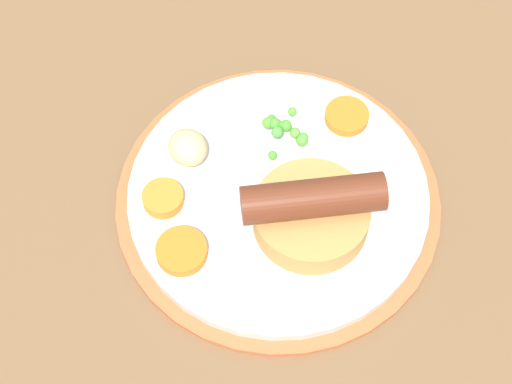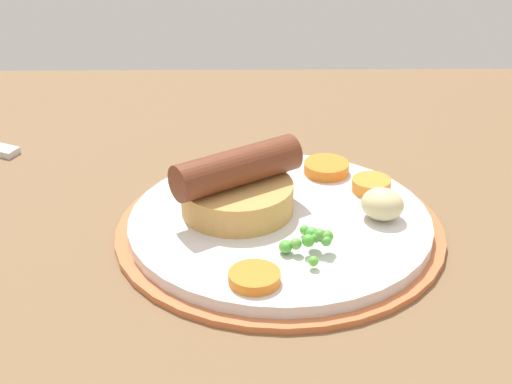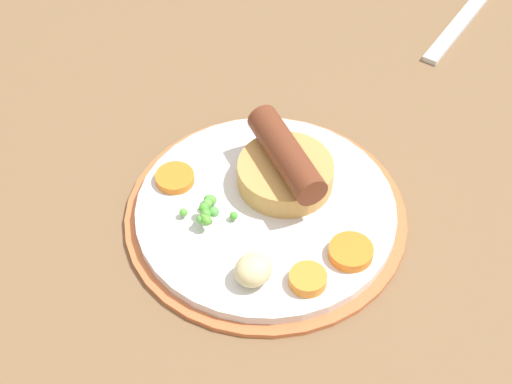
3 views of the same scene
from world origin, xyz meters
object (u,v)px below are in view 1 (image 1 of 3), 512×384
Objects in this scene: sausage_pudding at (312,210)px; dinner_plate at (278,198)px; carrot_slice_0 at (182,251)px; potato_chunk_0 at (188,148)px; carrot_slice_1 at (163,198)px; pea_pile at (284,129)px; carrot_slice_3 at (347,116)px.

dinner_plate is at bearing 125.23° from sausage_pudding.
potato_chunk_0 is at bearing 114.72° from carrot_slice_0.
sausage_pudding is 2.69× the size of carrot_slice_0.
carrot_slice_1 is (0.21, -4.40, -0.68)cm from potato_chunk_0.
pea_pile is at bearing 110.74° from dinner_plate.
carrot_slice_1 is at bearing -87.29° from potato_chunk_0.
carrot_slice_3 is (1.99, 8.47, 1.21)cm from dinner_plate.
dinner_plate is at bearing -69.26° from pea_pile.
potato_chunk_0 is 0.87× the size of carrot_slice_0.
sausage_pudding reaches higher than carrot_slice_0.
dinner_plate is 8.73cm from carrot_slice_1.
sausage_pudding is 10.92cm from potato_chunk_0.
carrot_slice_1 is at bearing 135.73° from carrot_slice_0.
dinner_plate is 5.44cm from pea_pile.
carrot_slice_0 is at bearing -100.43° from pea_pile.
sausage_pudding is at bearing 40.96° from carrot_slice_0.
pea_pile is at bearing 39.73° from potato_chunk_0.
potato_chunk_0 reaches higher than carrot_slice_1.
carrot_slice_3 is at bearing 44.02° from pea_pile.
carrot_slice_1 is 15.96cm from carrot_slice_3.
sausage_pudding is 2.88× the size of carrot_slice_3.
carrot_slice_0 is 1.07× the size of carrot_slice_3.
carrot_slice_3 is (9.39, 12.90, -0.13)cm from carrot_slice_1.
dinner_plate is 8.04× the size of carrot_slice_1.
carrot_slice_1 is 0.89× the size of carrot_slice_3.
carrot_slice_0 is (-4.10, -7.64, 1.29)cm from dinner_plate.
pea_pile reaches higher than dinner_plate.
carrot_slice_3 is at bearing 69.28° from carrot_slice_0.
dinner_plate is 6.65× the size of carrot_slice_0.
carrot_slice_0 is (-2.29, -12.44, -0.52)cm from pea_pile.
sausage_pudding is 9.97cm from carrot_slice_3.
potato_chunk_0 reaches higher than carrot_slice_3.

